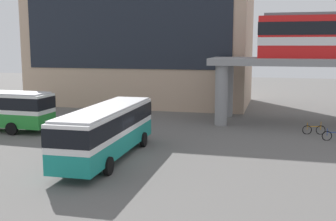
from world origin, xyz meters
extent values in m
plane|color=#605E5B|center=(0.00, 10.00, 0.00)|extent=(120.00, 120.00, 0.00)
cube|color=tan|center=(-6.38, 25.12, 8.26)|extent=(25.28, 12.48, 16.52)
cube|color=black|center=(-6.38, 18.83, 9.08)|extent=(22.75, 0.10, 9.25)
cylinder|color=gray|center=(4.75, 12.64, 2.62)|extent=(1.10, 1.10, 5.23)
cylinder|color=gray|center=(4.75, 17.33, 2.62)|extent=(1.10, 1.10, 5.23)
cube|color=teal|center=(-0.58, -0.16, 1.05)|extent=(2.74, 11.05, 1.10)
cube|color=white|center=(-0.58, -0.16, 2.35)|extent=(2.74, 11.05, 1.50)
cube|color=black|center=(-0.58, -0.16, 2.43)|extent=(2.78, 11.09, 0.96)
cube|color=silver|center=(-0.58, -0.16, 3.16)|extent=(2.60, 10.50, 0.12)
cylinder|color=black|center=(-1.91, 3.33, 0.50)|extent=(0.30, 1.01, 1.00)
cylinder|color=black|center=(0.59, 3.38, 0.50)|extent=(0.30, 1.01, 1.00)
cylinder|color=black|center=(-1.76, -3.27, 0.50)|extent=(0.30, 1.01, 1.00)
cylinder|color=black|center=(0.74, -3.22, 0.50)|extent=(0.30, 1.01, 1.00)
cylinder|color=black|center=(-10.52, 4.38, 0.50)|extent=(1.01, 0.31, 1.00)
cylinder|color=black|center=(-10.44, 6.88, 0.50)|extent=(1.01, 0.31, 1.00)
torus|color=black|center=(13.10, 8.55, 0.34)|extent=(0.74, 0.18, 0.74)
cylinder|color=#1E3FA5|center=(13.62, 8.64, 0.62)|extent=(1.04, 0.22, 0.05)
cylinder|color=#1E3FA5|center=(13.10, 8.55, 0.64)|extent=(0.04, 0.04, 0.55)
torus|color=black|center=(12.87, 10.71, 0.34)|extent=(0.74, 0.19, 0.74)
torus|color=black|center=(11.83, 10.51, 0.34)|extent=(0.74, 0.19, 0.74)
cylinder|color=orange|center=(12.35, 10.61, 0.62)|extent=(1.04, 0.24, 0.05)
cylinder|color=orange|center=(11.83, 10.51, 0.64)|extent=(0.04, 0.04, 0.55)
cylinder|color=orange|center=(12.87, 10.71, 0.69)|extent=(0.04, 0.04, 0.65)
cylinder|color=navy|center=(-3.36, 9.27, 0.39)|extent=(0.32, 0.32, 0.77)
cube|color=navy|center=(-3.36, 9.27, 1.08)|extent=(0.47, 0.47, 0.61)
sphere|color=tan|center=(-3.36, 9.27, 1.49)|extent=(0.21, 0.21, 0.21)
camera|label=1|loc=(9.31, -23.53, 6.93)|focal=44.73mm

